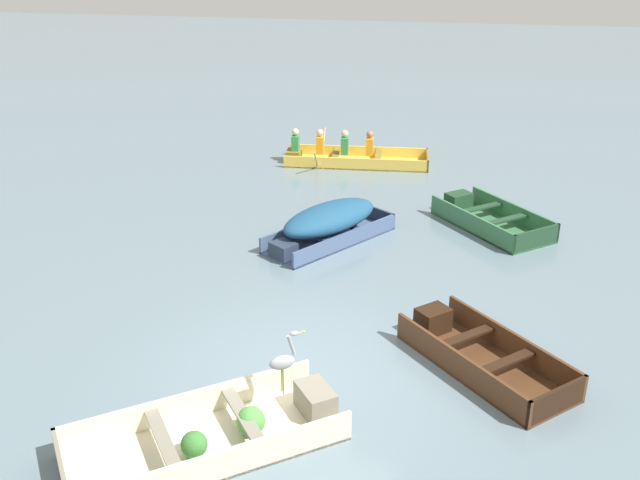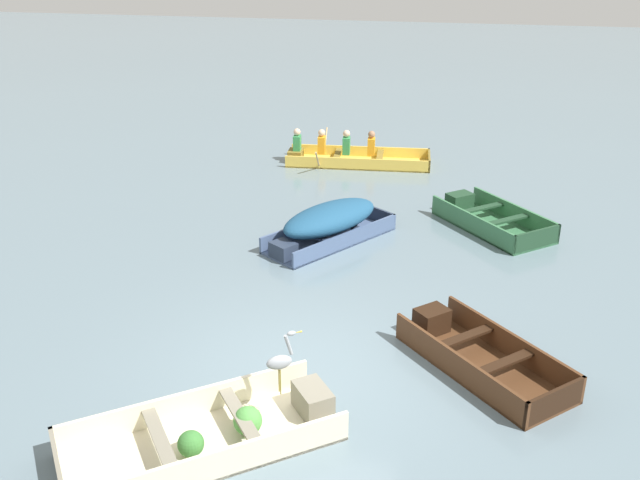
{
  "view_description": "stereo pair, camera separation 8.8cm",
  "coord_description": "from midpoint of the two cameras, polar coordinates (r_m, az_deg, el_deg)",
  "views": [
    {
      "loc": [
        1.78,
        -8.03,
        5.63
      ],
      "look_at": [
        -0.55,
        3.73,
        0.35
      ],
      "focal_mm": 40.0,
      "sensor_mm": 36.0,
      "label": 1
    },
    {
      "loc": [
        1.87,
        -8.02,
        5.63
      ],
      "look_at": [
        -0.55,
        3.73,
        0.35
      ],
      "focal_mm": 40.0,
      "sensor_mm": 36.0,
      "label": 2
    }
  ],
  "objects": [
    {
      "name": "ground_plane",
      "position": [
        9.97,
        -1.0,
        -10.62
      ],
      "size": [
        80.0,
        80.0,
        0.0
      ],
      "primitive_type": "plane",
      "color": "slate"
    },
    {
      "name": "dinghy_cream_foreground",
      "position": [
        8.8,
        -7.98,
        -15.08
      ],
      "size": [
        3.33,
        2.94,
        0.4
      ],
      "color": "beige",
      "rests_on": "ground"
    },
    {
      "name": "skiff_green_near_moored",
      "position": [
        15.0,
        13.46,
        1.64
      ],
      "size": [
        2.51,
        2.66,
        0.41
      ],
      "color": "#387047",
      "rests_on": "ground"
    },
    {
      "name": "skiff_dark_varnish_mid_moored",
      "position": [
        10.33,
        12.63,
        -8.93
      ],
      "size": [
        2.53,
        2.58,
        0.41
      ],
      "color": "#4C2D19",
      "rests_on": "ground"
    },
    {
      "name": "skiff_slate_blue_far_moored",
      "position": [
        13.75,
        0.93,
        1.47
      ],
      "size": [
        2.38,
        2.81,
        0.76
      ],
      "color": "#475B7F",
      "rests_on": "ground"
    },
    {
      "name": "rowboat_yellow_with_crew",
      "position": [
        18.57,
        2.41,
        6.75
      ],
      "size": [
        3.74,
        2.37,
        0.88
      ],
      "color": "#E5BC47",
      "rests_on": "ground"
    },
    {
      "name": "heron_on_dinghy",
      "position": [
        8.67,
        -2.89,
        -9.59
      ],
      "size": [
        0.43,
        0.31,
        0.84
      ],
      "color": "olive",
      "rests_on": "dinghy_cream_foreground"
    }
  ]
}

